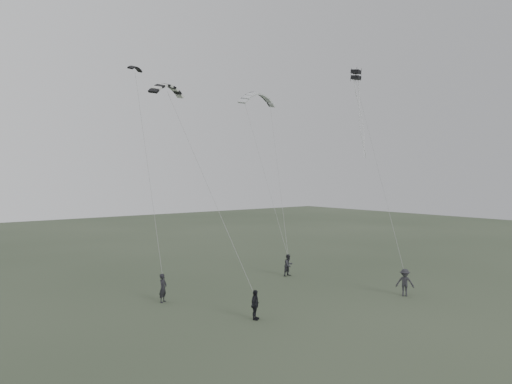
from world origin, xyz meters
TOP-DOWN VIEW (x-y plane):
  - ground at (0.00, 0.00)m, footprint 140.00×140.00m
  - flyer_left at (-6.34, 5.38)m, footprint 0.80×0.74m
  - flyer_right at (5.55, 6.55)m, footprint 0.91×0.74m
  - flyer_center at (-4.11, -1.30)m, footprint 1.06×0.86m
  - flyer_far at (7.17, -3.29)m, footprint 1.26×1.36m
  - kite_dark_small at (-5.78, 10.45)m, footprint 1.41×1.15m
  - kite_pale_large at (8.49, 14.23)m, footprint 4.23×1.57m
  - kite_striped at (-5.72, 5.82)m, footprint 2.80×1.63m
  - kite_box at (8.38, 2.08)m, footprint 0.81×0.85m

SIDE VIEW (x-z plane):
  - ground at x=0.00m, z-range 0.00..0.00m
  - flyer_center at x=-4.11m, z-range 0.00..1.69m
  - flyer_right at x=5.55m, z-range 0.00..1.75m
  - flyer_left at x=-6.34m, z-range 0.00..1.83m
  - flyer_far at x=7.17m, z-range 0.00..1.84m
  - kite_striped at x=-5.72m, z-range 13.35..14.56m
  - kite_box at x=8.38m, z-range 15.40..16.17m
  - kite_dark_small at x=-5.78m, z-range 15.60..16.16m
  - kite_pale_large at x=8.49m, z-range 14.98..16.85m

